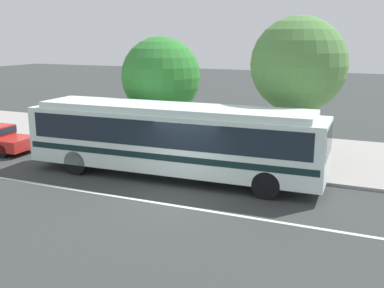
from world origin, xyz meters
The scene contains 9 objects.
ground_plane centered at (0.00, 0.00, 0.00)m, with size 120.00×120.00×0.00m, color #353838.
sidewalk_slab centered at (0.00, 7.38, 0.06)m, with size 60.00×8.00×0.12m, color #9B9793.
lane_stripe_center centered at (0.00, -0.80, 0.00)m, with size 56.00×0.16×0.01m, color silver.
transit_bus centered at (-1.11, 2.03, 1.69)m, with size 12.01×2.83×2.91m.
pedestrian_waiting_near_sign centered at (-0.74, 4.54, 1.13)m, with size 0.48×0.48×1.73m.
pedestrian_walking_along_curb centered at (2.29, 4.20, 1.06)m, with size 0.47×0.47×1.61m.
pedestrian_standing_by_tree centered at (3.74, 5.50, 1.13)m, with size 0.48×0.48×1.73m.
street_tree_near_stop centered at (-3.36, 5.52, 3.66)m, with size 3.74×3.74×5.42m.
street_tree_mid_block centered at (3.03, 5.60, 4.36)m, with size 4.01×4.01×6.27m.
Camera 1 is at (6.53, -13.74, 5.55)m, focal length 42.52 mm.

